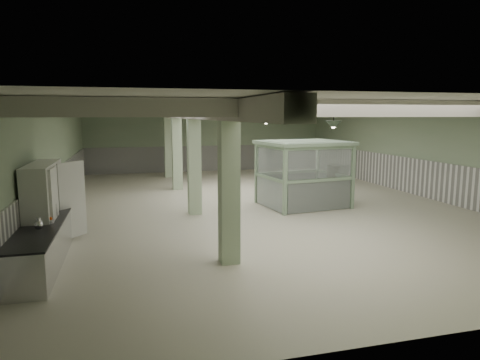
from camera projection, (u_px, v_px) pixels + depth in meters
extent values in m
plane|color=beige|center=(257.00, 204.00, 16.06)|extent=(20.00, 20.00, 0.00)
cube|color=beige|center=(257.00, 107.00, 15.52)|extent=(14.00, 20.00, 0.02)
cube|color=#92A684|center=(207.00, 141.00, 25.34)|extent=(14.00, 0.02, 3.60)
cube|color=#92A684|center=(459.00, 219.00, 6.23)|extent=(14.00, 0.02, 3.60)
cube|color=#92A684|center=(53.00, 161.00, 14.01)|extent=(0.02, 20.00, 3.60)
cube|color=#92A684|center=(420.00, 152.00, 17.56)|extent=(0.02, 20.00, 3.60)
cube|color=white|center=(56.00, 193.00, 14.18)|extent=(0.05, 19.90, 1.50)
cube|color=white|center=(418.00, 177.00, 17.71)|extent=(0.05, 19.90, 1.50)
cube|color=white|center=(208.00, 158.00, 25.48)|extent=(13.90, 0.05, 1.50)
cube|color=beige|center=(189.00, 113.00, 14.92)|extent=(0.45, 19.90, 0.40)
cube|color=beige|center=(370.00, 109.00, 8.38)|extent=(13.90, 0.35, 0.32)
cube|color=beige|center=(316.00, 110.00, 10.77)|extent=(13.90, 0.35, 0.32)
cube|color=beige|center=(281.00, 111.00, 13.15)|extent=(13.90, 0.35, 0.32)
cube|color=beige|center=(257.00, 112.00, 15.54)|extent=(13.90, 0.35, 0.32)
cube|color=beige|center=(240.00, 112.00, 17.93)|extent=(13.90, 0.35, 0.32)
cube|color=beige|center=(226.00, 113.00, 20.32)|extent=(13.90, 0.35, 0.32)
cube|color=beige|center=(216.00, 113.00, 22.71)|extent=(13.90, 0.35, 0.32)
cube|color=#B2CBA3|center=(229.00, 184.00, 9.42)|extent=(0.42, 0.42, 3.60)
cube|color=#B2CBA3|center=(194.00, 161.00, 14.20)|extent=(0.42, 0.42, 3.60)
cube|color=#B2CBA3|center=(177.00, 149.00, 18.98)|extent=(0.42, 0.42, 3.60)
cube|color=#B2CBA3|center=(168.00, 144.00, 22.80)|extent=(0.42, 0.42, 3.60)
cone|color=#2D3C2D|center=(334.00, 125.00, 10.95)|extent=(0.44, 0.44, 0.22)
cone|color=#2D3C2D|center=(266.00, 122.00, 16.20)|extent=(0.44, 0.44, 0.22)
cone|color=#2D3C2D|center=(234.00, 120.00, 20.98)|extent=(0.44, 0.44, 0.22)
cube|color=silver|center=(46.00, 241.00, 9.82)|extent=(0.82, 4.87, 0.88)
cube|color=black|center=(44.00, 222.00, 9.75)|extent=(0.86, 4.91, 0.04)
cylinder|color=#B2B2B7|center=(49.00, 222.00, 9.53)|extent=(0.24, 0.24, 0.08)
cube|color=silver|center=(44.00, 208.00, 10.39)|extent=(0.57, 2.29, 2.10)
cube|color=silver|center=(55.00, 212.00, 9.97)|extent=(0.06, 0.86, 2.00)
cube|color=silver|center=(67.00, 202.00, 11.10)|extent=(0.61, 0.69, 2.00)
cube|color=silver|center=(57.00, 212.00, 9.98)|extent=(0.02, 0.05, 0.30)
cube|color=silver|center=(63.00, 203.00, 10.98)|extent=(0.02, 0.05, 0.30)
cube|color=gray|center=(285.00, 182.00, 14.05)|extent=(0.13, 0.13, 2.25)
cube|color=gray|center=(257.00, 173.00, 16.11)|extent=(0.13, 0.13, 2.25)
cube|color=gray|center=(353.00, 177.00, 15.06)|extent=(0.13, 0.13, 2.25)
cube|color=gray|center=(318.00, 170.00, 17.12)|extent=(0.13, 0.13, 2.25)
cube|color=gray|center=(304.00, 143.00, 15.41)|extent=(3.25, 2.86, 0.12)
cube|color=silver|center=(320.00, 196.00, 14.64)|extent=(2.49, 0.39, 1.05)
cube|color=silver|center=(321.00, 160.00, 14.46)|extent=(2.49, 0.39, 1.22)
cube|color=silver|center=(288.00, 186.00, 16.70)|extent=(2.49, 0.39, 1.05)
cube|color=silver|center=(288.00, 155.00, 16.52)|extent=(2.49, 0.39, 1.22)
cube|color=silver|center=(270.00, 193.00, 15.16)|extent=(0.33, 2.04, 1.05)
cube|color=silver|center=(270.00, 159.00, 14.98)|extent=(0.33, 2.04, 1.22)
cube|color=silver|center=(334.00, 188.00, 16.18)|extent=(0.33, 2.04, 1.05)
cube|color=silver|center=(335.00, 156.00, 15.99)|extent=(0.33, 2.04, 1.22)
cube|color=#626554|center=(338.00, 184.00, 16.20)|extent=(0.67, 0.79, 1.44)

